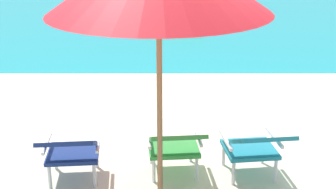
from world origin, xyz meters
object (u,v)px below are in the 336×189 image
object	(u,v)px
lounge_chair_left	(72,149)
lounge_chair_center	(176,144)
lounge_chair_right	(256,146)
swim_buoy	(174,30)

from	to	relation	value
lounge_chair_left	lounge_chair_center	xyz separation A→B (m)	(1.03, 0.14, 0.00)
lounge_chair_center	lounge_chair_right	xyz separation A→B (m)	(0.80, -0.04, 0.00)
lounge_chair_right	lounge_chair_left	bearing A→B (deg)	-177.06
swim_buoy	lounge_chair_right	distance (m)	7.67
lounge_chair_right	lounge_chair_center	bearing A→B (deg)	176.83
lounge_chair_center	lounge_chair_left	bearing A→B (deg)	-172.32
lounge_chair_left	swim_buoy	bearing A→B (deg)	81.99
swim_buoy	lounge_chair_left	xyz separation A→B (m)	(-1.09, -7.72, 0.31)
lounge_chair_center	lounge_chair_right	distance (m)	0.80
swim_buoy	lounge_chair_right	world-z (taller)	lounge_chair_right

